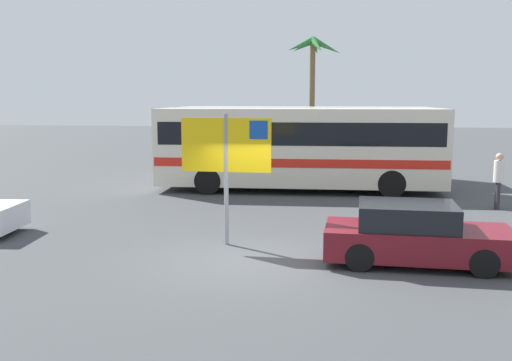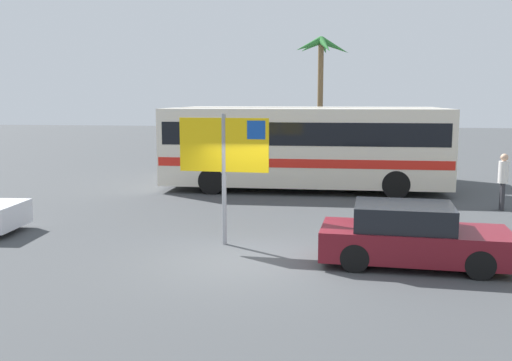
% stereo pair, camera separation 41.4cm
% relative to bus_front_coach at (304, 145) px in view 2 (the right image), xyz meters
% --- Properties ---
extents(ground, '(120.00, 120.00, 0.00)m').
position_rel_bus_front_coach_xyz_m(ground, '(-0.77, -9.88, -1.78)').
color(ground, '#424447').
extents(bus_front_coach, '(10.85, 2.67, 3.17)m').
position_rel_bus_front_coach_xyz_m(bus_front_coach, '(0.00, 0.00, 0.00)').
color(bus_front_coach, silver).
rests_on(bus_front_coach, ground).
extents(bus_rear_coach, '(10.85, 2.67, 3.17)m').
position_rel_bus_front_coach_xyz_m(bus_rear_coach, '(0.03, 3.43, 0.00)').
color(bus_rear_coach, silver).
rests_on(bus_rear_coach, ground).
extents(ferry_sign, '(2.20, 0.21, 3.20)m').
position_rel_bus_front_coach_xyz_m(ferry_sign, '(-1.44, -8.48, 0.54)').
color(ferry_sign, gray).
rests_on(ferry_sign, ground).
extents(car_maroon, '(4.06, 1.99, 1.32)m').
position_rel_bus_front_coach_xyz_m(car_maroon, '(2.82, -9.69, -1.15)').
color(car_maroon, maroon).
rests_on(car_maroon, ground).
extents(pedestrian_crossing_lot, '(0.32, 0.32, 1.82)m').
position_rel_bus_front_coach_xyz_m(pedestrian_crossing_lot, '(6.51, -3.02, -0.70)').
color(pedestrian_crossing_lot, '#2D2D33').
rests_on(pedestrian_crossing_lot, ground).
extents(palm_tree_seaside, '(3.22, 3.37, 7.04)m').
position_rel_bus_front_coach_xyz_m(palm_tree_seaside, '(0.29, 11.69, 3.81)').
color(palm_tree_seaside, brown).
rests_on(palm_tree_seaside, ground).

